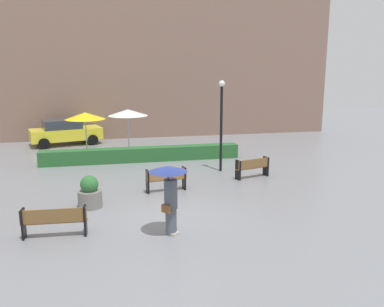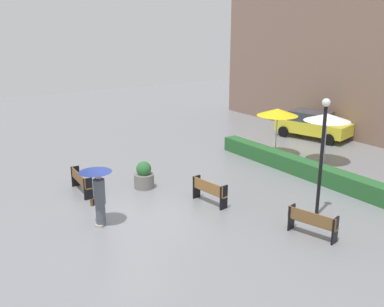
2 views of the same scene
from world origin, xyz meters
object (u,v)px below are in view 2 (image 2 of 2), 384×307
(bench_far_right, at_px, (312,222))
(parked_car, at_px, (312,124))
(bench_mid_center, at_px, (209,190))
(pedestrian_with_umbrella, at_px, (98,187))
(lamp_post, at_px, (322,146))
(bench_near_left, at_px, (80,180))
(planter_pot, at_px, (144,176))
(patio_umbrella_white, at_px, (327,117))
(patio_umbrella_yellow, at_px, (277,112))

(bench_far_right, distance_m, parked_car, 12.99)
(bench_mid_center, distance_m, pedestrian_with_umbrella, 4.23)
(lamp_post, bearing_deg, pedestrian_with_umbrella, -117.36)
(bench_near_left, xyz_separation_m, planter_pot, (0.90, 2.36, -0.03))
(planter_pot, height_order, patio_umbrella_white, patio_umbrella_white)
(bench_near_left, bearing_deg, bench_far_right, 31.58)
(bench_far_right, distance_m, bench_mid_center, 4.12)
(parked_car, bearing_deg, bench_near_left, -86.41)
(bench_mid_center, bearing_deg, patio_umbrella_white, 97.18)
(bench_mid_center, relative_size, parked_car, 0.36)
(planter_pot, bearing_deg, bench_near_left, -110.93)
(bench_mid_center, distance_m, parked_car, 11.82)
(planter_pot, bearing_deg, patio_umbrella_yellow, 92.68)
(bench_mid_center, xyz_separation_m, lamp_post, (2.93, 2.58, 1.99))
(bench_near_left, distance_m, patio_umbrella_yellow, 10.27)
(planter_pot, xyz_separation_m, patio_umbrella_white, (1.88, 8.77, 1.78))
(bench_mid_center, xyz_separation_m, parked_car, (-4.64, 10.87, 0.29))
(pedestrian_with_umbrella, xyz_separation_m, patio_umbrella_yellow, (-2.66, 10.63, 0.88))
(patio_umbrella_yellow, bearing_deg, patio_umbrella_white, 24.52)
(patio_umbrella_white, xyz_separation_m, parked_car, (-3.69, 3.34, -1.44))
(bench_near_left, height_order, parked_car, parked_car)
(lamp_post, xyz_separation_m, patio_umbrella_yellow, (-6.12, 3.94, -0.27))
(bench_far_right, xyz_separation_m, bench_near_left, (-7.69, -4.73, 0.01))
(bench_far_right, relative_size, lamp_post, 0.39)
(bench_near_left, height_order, patio_umbrella_white, patio_umbrella_white)
(bench_near_left, relative_size, patio_umbrella_white, 0.74)
(bench_near_left, height_order, planter_pot, planter_pot)
(lamp_post, bearing_deg, parked_car, 132.38)
(planter_pot, relative_size, parked_car, 0.25)
(bench_far_right, relative_size, parked_car, 0.36)
(bench_far_right, xyz_separation_m, patio_umbrella_white, (-4.90, 6.40, 1.76))
(bench_near_left, xyz_separation_m, patio_umbrella_white, (2.78, 11.13, 1.75))
(pedestrian_with_umbrella, distance_m, planter_pot, 3.79)
(pedestrian_with_umbrella, bearing_deg, lamp_post, 62.64)
(bench_far_right, xyz_separation_m, planter_pot, (-6.79, -2.37, -0.02))
(bench_mid_center, height_order, lamp_post, lamp_post)
(bench_mid_center, relative_size, pedestrian_with_umbrella, 0.79)
(parked_car, bearing_deg, bench_far_right, -48.56)
(planter_pot, bearing_deg, lamp_post, 33.46)
(pedestrian_with_umbrella, xyz_separation_m, patio_umbrella_white, (-0.42, 11.65, 0.88))
(planter_pot, relative_size, patio_umbrella_yellow, 0.46)
(lamp_post, distance_m, parked_car, 11.36)
(parked_car, bearing_deg, bench_mid_center, -66.89)
(patio_umbrella_yellow, bearing_deg, pedestrian_with_umbrella, -75.94)
(bench_mid_center, distance_m, patio_umbrella_white, 7.79)
(patio_umbrella_white, bearing_deg, bench_mid_center, -82.82)
(bench_near_left, bearing_deg, lamp_post, 42.78)
(patio_umbrella_yellow, bearing_deg, lamp_post, -32.74)
(pedestrian_with_umbrella, height_order, planter_pot, pedestrian_with_umbrella)
(pedestrian_with_umbrella, height_order, lamp_post, lamp_post)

